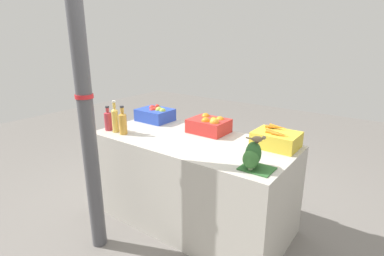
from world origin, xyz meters
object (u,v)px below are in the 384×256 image
Objects in this scene: carrot_crate at (276,139)px; juice_bottle_golden at (115,119)px; apple_crate at (155,114)px; support_pole at (86,111)px; orange_crate at (209,125)px; juice_bottle_ruby at (108,120)px; juice_bottle_amber at (123,122)px; sparrow_bird at (258,139)px; broccoli_pile at (253,156)px.

juice_bottle_golden reaches higher than carrot_crate.
juice_bottle_golden is (-0.03, -0.51, 0.05)m from apple_crate.
support_pole reaches higher than orange_crate.
juice_bottle_ruby is (-0.37, 0.48, -0.24)m from support_pole.
orange_crate is 1.49× the size of juice_bottle_ruby.
juice_bottle_ruby is at bearing -148.13° from orange_crate.
juice_bottle_amber is at bearing 0.00° from juice_bottle_ruby.
juice_bottle_ruby is (-0.82, -0.51, 0.03)m from orange_crate.
orange_crate reaches higher than carrot_crate.
carrot_crate is 1.55m from juice_bottle_ruby.
juice_bottle_amber reaches higher than sparrow_bird.
sparrow_bird is (1.15, 0.49, -0.12)m from support_pole.
orange_crate is 1.17× the size of juice_bottle_golden.
carrot_crate is at bearing 41.91° from support_pole.
orange_crate is at bearing 39.83° from juice_bottle_amber.
juice_bottle_golden is at bearing -93.79° from apple_crate.
broccoli_pile is 0.83× the size of juice_bottle_amber.
support_pole is at bearing 175.49° from sparrow_bird.
juice_bottle_amber is at bearing -81.93° from apple_crate.
apple_crate is 1.17× the size of juice_bottle_golden.
orange_crate is (0.45, 0.98, -0.26)m from support_pole.
juice_bottle_ruby is (-0.14, -0.51, 0.03)m from apple_crate.
juice_bottle_ruby is at bearing 152.97° from sparrow_bird.
juice_bottle_ruby is 0.21m from juice_bottle_amber.
juice_bottle_ruby is at bearing 180.00° from juice_bottle_golden.
juice_bottle_ruby is 0.11m from juice_bottle_golden.
orange_crate is 1.32× the size of juice_bottle_amber.
juice_bottle_ruby is (-1.46, -0.51, 0.03)m from carrot_crate.
support_pole is at bearing -156.40° from broccoli_pile.
juice_bottle_ruby is at bearing -160.88° from carrot_crate.
apple_crate is 1.32× the size of juice_bottle_amber.
juice_bottle_golden is at bearing 119.13° from support_pole.
sparrow_bird is (1.31, 0.01, 0.11)m from juice_bottle_amber.
carrot_crate is 1.59× the size of broccoli_pile.
support_pole is 9.81× the size of juice_bottle_ruby.
juice_bottle_ruby reaches higher than orange_crate.
support_pole is 0.58m from juice_bottle_golden.
sparrow_bird is (0.05, -0.50, 0.15)m from carrot_crate.
juice_bottle_golden is (-0.27, 0.48, -0.21)m from support_pole.
sparrow_bird is at bearing 0.42° from juice_bottle_amber.
support_pole is at bearing -71.45° from juice_bottle_amber.
juice_bottle_amber is (0.11, 0.00, -0.01)m from juice_bottle_golden.
carrot_crate is at bearing 19.12° from juice_bottle_ruby.
carrot_crate is 1.35m from juice_bottle_amber.
support_pole is 6.56× the size of carrot_crate.
support_pole reaches higher than carrot_crate.
carrot_crate is 1.49× the size of juice_bottle_ruby.
support_pole is 6.56× the size of orange_crate.
apple_crate is 0.51m from juice_bottle_golden.
support_pole is 0.55m from juice_bottle_amber.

